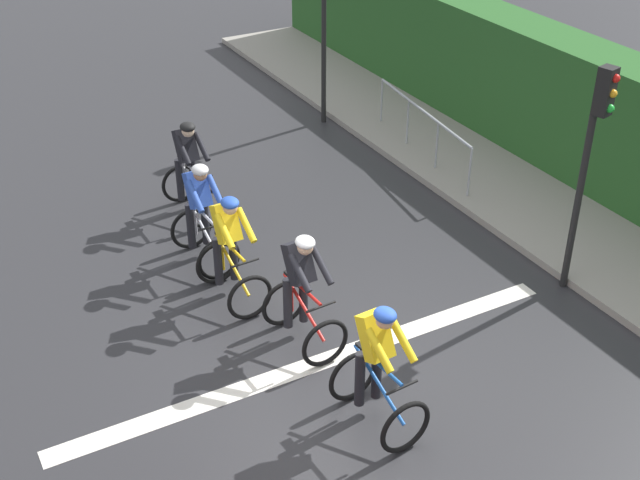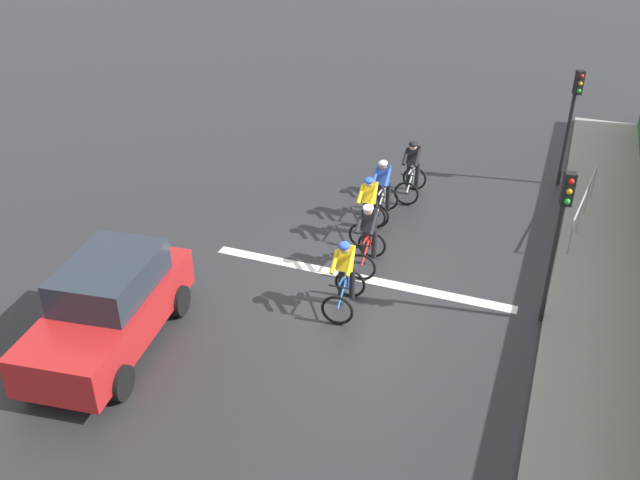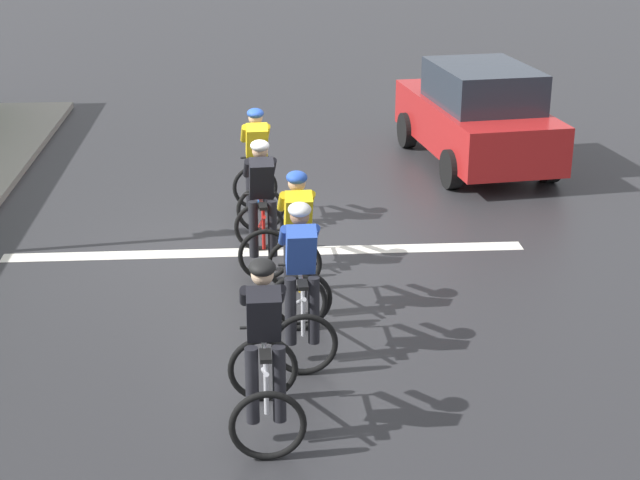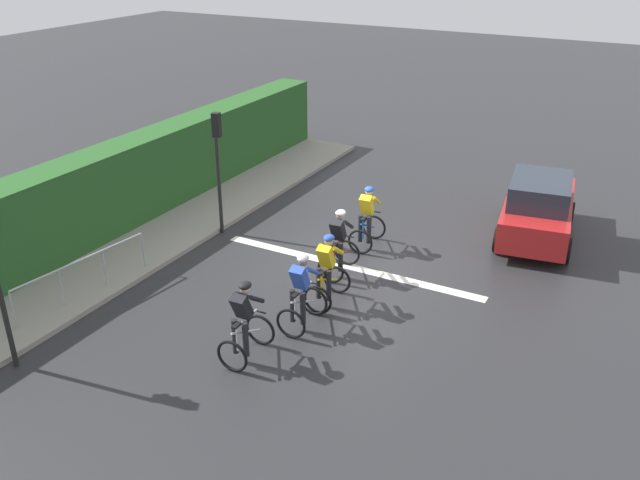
% 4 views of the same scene
% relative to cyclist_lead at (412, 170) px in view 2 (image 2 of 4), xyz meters
% --- Properties ---
extents(ground_plane, '(80.00, 80.00, 0.00)m').
position_rel_cyclist_lead_xyz_m(ground_plane, '(-0.05, -4.56, -0.80)').
color(ground_plane, '#28282B').
extents(sidewalk_kerb, '(2.80, 21.31, 0.12)m').
position_rel_cyclist_lead_xyz_m(sidewalk_kerb, '(5.38, -2.56, -0.74)').
color(sidewalk_kerb, gray).
rests_on(sidewalk_kerb, ground).
extents(road_marking_stop_line, '(7.00, 0.30, 0.01)m').
position_rel_cyclist_lead_xyz_m(road_marking_stop_line, '(-0.05, -4.46, -0.79)').
color(road_marking_stop_line, silver).
rests_on(road_marking_stop_line, ground).
extents(cyclist_lead, '(0.71, 1.10, 1.66)m').
position_rel_cyclist_lead_xyz_m(cyclist_lead, '(0.00, 0.00, 0.00)').
color(cyclist_lead, black).
rests_on(cyclist_lead, ground).
extents(cyclist_second, '(0.71, 1.10, 1.66)m').
position_rel_cyclist_lead_xyz_m(cyclist_second, '(-0.40, -1.51, 0.00)').
color(cyclist_second, black).
rests_on(cyclist_second, ground).
extents(cyclist_mid, '(0.73, 1.11, 1.66)m').
position_rel_cyclist_lead_xyz_m(cyclist_mid, '(-0.42, -2.61, 0.00)').
color(cyclist_mid, black).
rests_on(cyclist_mid, ground).
extents(cyclist_fourth, '(0.75, 1.12, 1.66)m').
position_rel_cyclist_lead_xyz_m(cyclist_fourth, '(-0.01, -3.97, 0.00)').
color(cyclist_fourth, black).
rests_on(cyclist_fourth, ground).
extents(cyclist_trailing, '(0.75, 1.12, 1.66)m').
position_rel_cyclist_lead_xyz_m(cyclist_trailing, '(0.03, -5.70, 0.00)').
color(cyclist_trailing, black).
rests_on(cyclist_trailing, ground).
extents(car_red, '(2.30, 4.29, 1.76)m').
position_rel_cyclist_lead_xyz_m(car_red, '(-3.75, -8.38, 0.08)').
color(car_red, '#B21E1E').
rests_on(car_red, ground).
extents(traffic_light_near_crossing, '(0.24, 0.31, 3.34)m').
position_rel_cyclist_lead_xyz_m(traffic_light_near_crossing, '(3.94, -4.69, 1.43)').
color(traffic_light_near_crossing, black).
rests_on(traffic_light_near_crossing, ground).
extents(traffic_light_far_junction, '(0.26, 0.30, 3.34)m').
position_rel_cyclist_lead_xyz_m(traffic_light_far_junction, '(3.81, 2.26, 1.43)').
color(traffic_light_far_junction, black).
rests_on(traffic_light_far_junction, ground).
extents(pedestrian_railing_kerbside, '(0.47, 3.46, 1.03)m').
position_rel_cyclist_lead_xyz_m(pedestrian_railing_kerbside, '(4.48, -0.18, -0.01)').
color(pedestrian_railing_kerbside, '#999EA3').
rests_on(pedestrian_railing_kerbside, ground).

